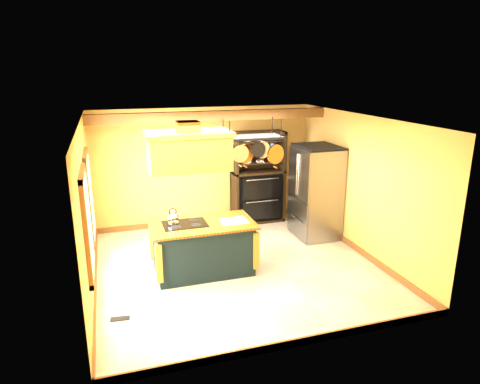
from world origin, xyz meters
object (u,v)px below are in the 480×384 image
kitchen_island (203,247)px  refrigerator (316,194)px  range_hood (189,149)px  hutch (257,187)px  pot_rack (253,144)px

kitchen_island → refrigerator: refrigerator is taller
range_hood → hutch: size_ratio=0.65×
kitchen_island → pot_rack: size_ratio=1.64×
hutch → refrigerator: bearing=-56.1°
hutch → kitchen_island: bearing=-129.0°
kitchen_island → refrigerator: size_ratio=0.93×
pot_rack → hutch: 2.83m
range_hood → refrigerator: (2.89, 0.98, -1.29)m
kitchen_island → range_hood: 1.78m
kitchen_island → refrigerator: bearing=19.9°
range_hood → kitchen_island: bearing=0.2°
refrigerator → range_hood: bearing=-161.2°
range_hood → hutch: 3.35m
kitchen_island → range_hood: range_hood is taller
kitchen_island → hutch: size_ratio=0.85×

